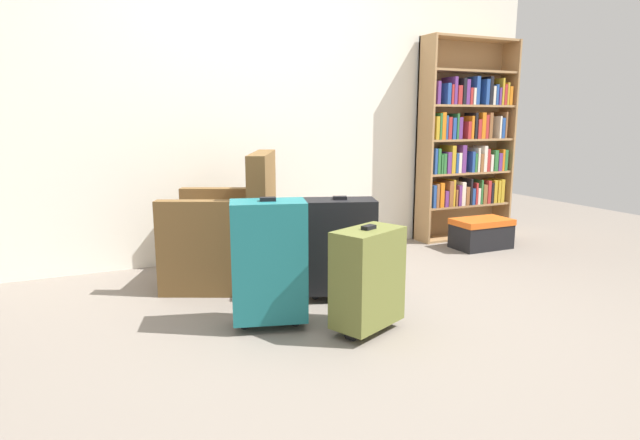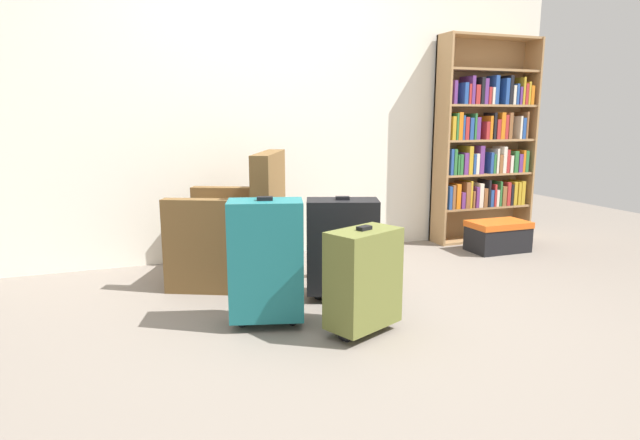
% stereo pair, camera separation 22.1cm
% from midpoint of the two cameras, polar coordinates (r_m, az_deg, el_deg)
% --- Properties ---
extents(ground_plane, '(9.36, 9.36, 0.00)m').
position_cam_midpoint_polar(ground_plane, '(2.91, 1.24, -11.82)').
color(ground_plane, slate).
extents(back_wall, '(5.35, 0.10, 2.60)m').
position_cam_midpoint_polar(back_wall, '(4.36, -9.08, 13.10)').
color(back_wall, silver).
rests_on(back_wall, ground).
extents(bookshelf, '(0.96, 0.25, 1.84)m').
position_cam_midpoint_polar(bookshelf, '(5.13, 14.22, 8.01)').
color(bookshelf, '#A87F51').
rests_on(bookshelf, ground).
extents(armchair, '(0.93, 0.93, 0.90)m').
position_cam_midpoint_polar(armchair, '(3.72, -11.64, -1.85)').
color(armchair, brown).
rests_on(armchair, ground).
extents(mug, '(0.12, 0.08, 0.10)m').
position_cam_midpoint_polar(mug, '(3.82, -2.76, -5.49)').
color(mug, '#1959A5').
rests_on(mug, ground).
extents(storage_box, '(0.50, 0.31, 0.26)m').
position_cam_midpoint_polar(storage_box, '(4.81, 15.77, -1.33)').
color(storage_box, black).
rests_on(storage_box, ground).
extents(suitcase_teal, '(0.44, 0.33, 0.72)m').
position_cam_midpoint_polar(suitcase_teal, '(2.86, -7.75, -4.42)').
color(suitcase_teal, '#19666B').
rests_on(suitcase_teal, ground).
extents(suitcase_black, '(0.49, 0.37, 0.65)m').
position_cam_midpoint_polar(suitcase_black, '(3.30, 0.20, -2.81)').
color(suitcase_black, black).
rests_on(suitcase_black, ground).
extents(suitcase_olive, '(0.45, 0.36, 0.58)m').
position_cam_midpoint_polar(suitcase_olive, '(2.79, 2.91, -6.21)').
color(suitcase_olive, brown).
rests_on(suitcase_olive, ground).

